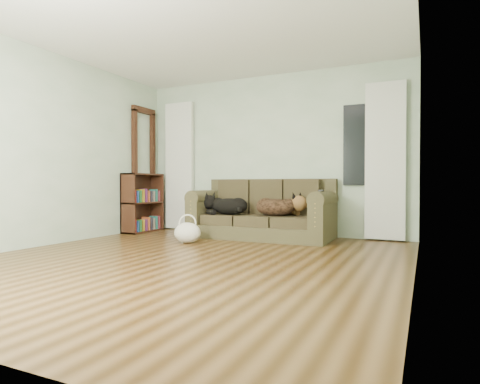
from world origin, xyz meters
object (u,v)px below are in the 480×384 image
at_px(dog_black_lab, 227,206).
at_px(bookshelf, 143,203).
at_px(sofa, 261,208).
at_px(tote_bag, 187,231).
at_px(dog_shepherd, 278,206).

xyz_separation_m(dog_black_lab, bookshelf, (-1.63, 0.01, 0.02)).
distance_m(sofa, dog_black_lab, 0.53).
relative_size(sofa, bookshelf, 2.12).
bearing_deg(dog_black_lab, bookshelf, -167.22).
bearing_deg(dog_black_lab, tote_bag, -91.31).
height_order(tote_bag, bookshelf, bookshelf).
bearing_deg(tote_bag, bookshelf, 149.98).
xyz_separation_m(dog_black_lab, tote_bag, (-0.21, -0.81, -0.32)).
xyz_separation_m(dog_black_lab, dog_shepherd, (0.81, 0.05, 0.01)).
xyz_separation_m(dog_shepherd, bookshelf, (-2.44, -0.04, 0.01)).
xyz_separation_m(dog_shepherd, tote_bag, (-1.02, -0.87, -0.33)).
relative_size(tote_bag, bookshelf, 0.39).
height_order(sofa, tote_bag, sofa).
relative_size(sofa, dog_shepherd, 3.31).
height_order(sofa, dog_black_lab, sofa).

